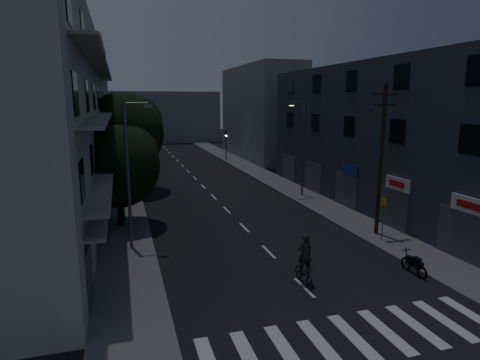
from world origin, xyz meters
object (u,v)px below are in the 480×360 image
motorcycle (414,265)px  cyclist (304,267)px  utility_pole (381,157)px  bus_stop_sign (383,211)px

motorcycle → cyclist: 5.57m
utility_pole → cyclist: (-7.19, -4.83, -4.06)m
bus_stop_sign → utility_pole: bearing=70.1°
motorcycle → cyclist: size_ratio=0.74×
cyclist → motorcycle: bearing=-3.7°
motorcycle → utility_pole: bearing=72.9°
utility_pole → motorcycle: 7.12m
utility_pole → bus_stop_sign: utility_pole is taller
utility_pole → bus_stop_sign: size_ratio=3.56×
utility_pole → bus_stop_sign: 3.19m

